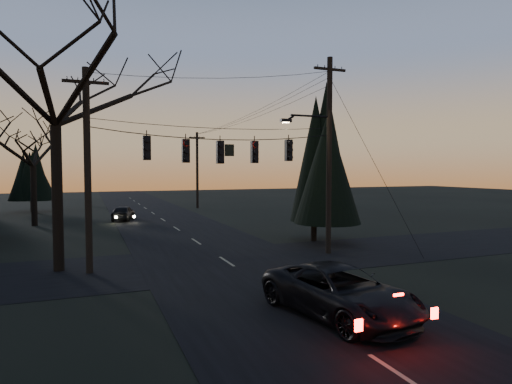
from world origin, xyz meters
name	(u,v)px	position (x,y,z in m)	size (l,w,h in m)	color
ground_plane	(347,341)	(0.00, 0.00, 0.00)	(160.00, 160.00, 0.00)	black
main_road	(182,232)	(0.00, 20.00, 0.01)	(8.00, 120.00, 0.02)	black
cross_road	(227,262)	(0.00, 10.00, 0.01)	(60.00, 7.00, 0.02)	black
utility_pole_right	(328,253)	(5.50, 10.00, 0.00)	(5.00, 0.30, 10.00)	black
utility_pole_left	(90,273)	(-6.00, 10.00, 0.00)	(1.80, 0.30, 8.50)	black
utility_pole_far_r	(198,208)	(5.50, 38.00, 0.00)	(1.80, 0.30, 8.50)	black
utility_pole_far_l	(88,206)	(-6.00, 46.00, 0.00)	(0.30, 0.30, 8.00)	black
span_signal_assembly	(221,151)	(-0.24, 10.00, 5.21)	(11.50, 0.44, 1.64)	black
bare_tree_left	(54,66)	(-7.21, 10.92, 8.65)	(10.84, 10.84, 12.37)	black
evergreen_right	(314,161)	(6.69, 13.63, 4.84)	(3.94, 3.94, 8.49)	black
bare_tree_dist	(32,143)	(-9.85, 27.85, 6.39)	(6.61, 6.61, 9.15)	black
evergreen_dist	(31,175)	(-11.26, 39.90, 3.78)	(3.35, 3.35, 6.39)	black
suv_near	(339,292)	(0.80, 1.63, 0.73)	(2.43, 5.27, 1.47)	black
sedan_oncoming_a	(123,213)	(-3.20, 28.82, 0.64)	(1.51, 3.75, 1.28)	black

